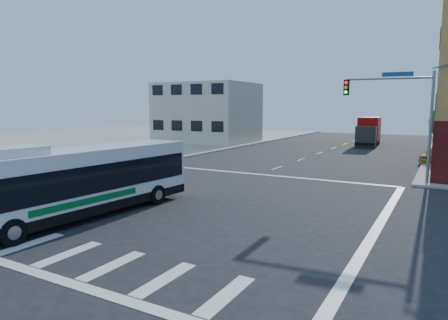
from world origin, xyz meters
The scene contains 7 objects.
ground centered at (0.00, 0.00, 0.00)m, with size 120.00×120.00×0.00m, color black.
sidewalk_nw centered at (-35.00, 35.00, 0.07)m, with size 50.00×50.00×0.15m, color gray.
building_west centered at (-17.02, 29.98, 4.01)m, with size 12.06×10.06×8.00m.
signal_mast_ne centered at (9.08, 10.62, 4.98)m, with size 7.91×1.13×8.07m.
transit_bus centered at (-2.18, -4.72, 1.65)m, with size 3.31×11.54×3.37m.
box_truck centered at (3.09, 35.75, 1.73)m, with size 2.88×8.08×3.57m.
parked_car centered at (11.13, 22.26, 0.75)m, with size 1.78×4.41×1.50m, color gold.
Camera 1 is at (11.73, -16.55, 4.84)m, focal length 32.00 mm.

